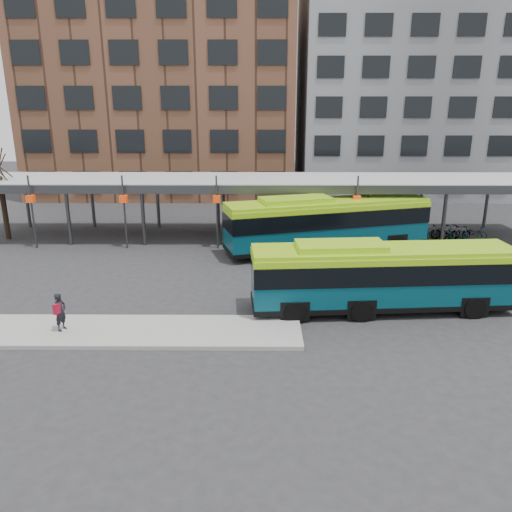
% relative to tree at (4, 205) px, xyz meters
% --- Properties ---
extents(ground, '(120.00, 120.00, 0.00)m').
position_rel_tree_xyz_m(ground, '(18.00, -12.00, -2.43)').
color(ground, '#28282B').
rests_on(ground, ground).
extents(boarding_island, '(14.00, 3.00, 0.18)m').
position_rel_tree_xyz_m(boarding_island, '(12.50, -15.00, -2.34)').
color(boarding_island, gray).
rests_on(boarding_island, ground).
extents(canopy, '(40.00, 6.53, 4.80)m').
position_rel_tree_xyz_m(canopy, '(17.94, 0.87, 1.47)').
color(canopy, '#999B9E').
rests_on(canopy, ground).
extents(tree, '(1.64, 1.64, 5.60)m').
position_rel_tree_xyz_m(tree, '(0.00, 0.00, 0.00)').
color(tree, black).
rests_on(tree, ground).
extents(building_brick, '(26.00, 14.00, 22.00)m').
position_rel_tree_xyz_m(building_brick, '(8.00, 20.00, 8.57)').
color(building_brick, brown).
rests_on(building_brick, ground).
extents(building_grey, '(24.00, 14.00, 20.00)m').
position_rel_tree_xyz_m(building_grey, '(34.00, 20.00, 7.57)').
color(building_grey, slate).
rests_on(building_grey, ground).
extents(bus_front, '(12.02, 3.37, 3.27)m').
position_rel_tree_xyz_m(bus_front, '(23.29, -12.44, -0.73)').
color(bus_front, '#063D4C').
rests_on(bus_front, ground).
extents(bus_rear, '(13.40, 6.40, 3.62)m').
position_rel_tree_xyz_m(bus_rear, '(22.05, -2.83, -0.55)').
color(bus_rear, '#063D4C').
rests_on(bus_rear, ground).
extents(pedestrian, '(0.55, 0.68, 1.61)m').
position_rel_tree_xyz_m(pedestrian, '(9.55, -15.06, -1.44)').
color(pedestrian, black).
rests_on(pedestrian, boarding_island).
extents(bike_rack, '(5.80, 1.52, 1.08)m').
position_rel_tree_xyz_m(bike_rack, '(30.89, 0.01, -1.95)').
color(bike_rack, slate).
rests_on(bike_rack, ground).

